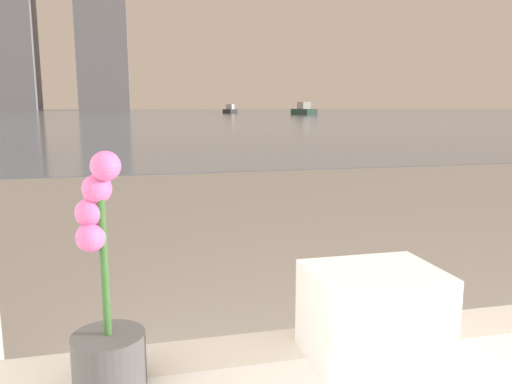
# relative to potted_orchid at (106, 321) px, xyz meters

# --- Properties ---
(potted_orchid) EXTENTS (0.11, 0.11, 0.37)m
(potted_orchid) POSITION_rel_potted_orchid_xyz_m (0.00, 0.00, 0.00)
(potted_orchid) COLOR #4C4C4C
(potted_orchid) RESTS_ON bathtub
(towel_stack) EXTENTS (0.22, 0.17, 0.16)m
(towel_stack) POSITION_rel_potted_orchid_xyz_m (0.44, -0.02, -0.03)
(towel_stack) COLOR white
(towel_stack) RESTS_ON bathtub
(harbor_water) EXTENTS (180.00, 110.00, 0.01)m
(harbor_water) POSITION_rel_potted_orchid_xyz_m (0.57, 61.06, -0.58)
(harbor_water) COLOR slate
(harbor_water) RESTS_ON ground_plane
(harbor_boat_0) EXTENTS (2.35, 3.15, 1.13)m
(harbor_boat_0) POSITION_rel_potted_orchid_xyz_m (12.02, 62.47, -0.18)
(harbor_boat_0) COLOR #2D2D33
(harbor_boat_0) RESTS_ON harbor_water
(harbor_boat_2) EXTENTS (1.86, 3.74, 1.34)m
(harbor_boat_2) POSITION_rel_potted_orchid_xyz_m (17.52, 49.83, -0.11)
(harbor_boat_2) COLOR #335647
(harbor_boat_2) RESTS_ON harbor_water
(skyline_tower_2) EXTENTS (10.61, 9.66, 37.78)m
(skyline_tower_2) POSITION_rel_potted_orchid_xyz_m (-5.99, 117.06, 18.30)
(skyline_tower_2) COLOR slate
(skyline_tower_2) RESTS_ON ground_plane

